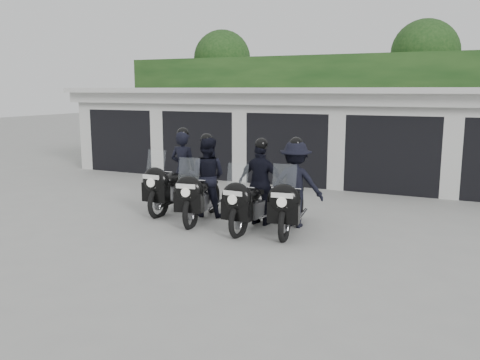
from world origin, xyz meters
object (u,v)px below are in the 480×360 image
at_px(police_bike_b, 204,182).
at_px(police_bike_a, 176,177).
at_px(police_bike_c, 257,189).
at_px(police_bike_d, 294,189).

bearing_deg(police_bike_b, police_bike_a, 147.82).
distance_m(police_bike_a, police_bike_c, 2.45).
height_order(police_bike_b, police_bike_d, police_bike_d).
xyz_separation_m(police_bike_a, police_bike_c, (2.38, -0.57, 0.01)).
bearing_deg(police_bike_a, police_bike_d, -7.05).
xyz_separation_m(police_bike_b, police_bike_d, (2.14, -0.00, 0.01)).
xyz_separation_m(police_bike_c, police_bike_d, (0.76, 0.16, 0.02)).
relative_size(police_bike_a, police_bike_d, 1.04).
bearing_deg(police_bike_b, police_bike_c, -16.02).
bearing_deg(police_bike_d, police_bike_c, -176.41).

